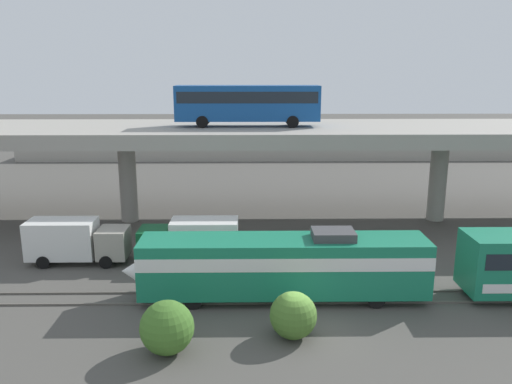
% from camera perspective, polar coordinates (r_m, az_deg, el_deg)
% --- Properties ---
extents(ground_plane, '(260.00, 260.00, 0.00)m').
position_cam_1_polar(ground_plane, '(27.24, 5.84, -15.31)').
color(ground_plane, '#4C4944').
extents(rail_strip_near, '(110.00, 0.12, 0.12)m').
position_cam_1_polar(rail_strip_near, '(30.08, 5.14, -12.23)').
color(rail_strip_near, '#59544C').
rests_on(rail_strip_near, ground_plane).
extents(rail_strip_far, '(110.00, 0.12, 0.12)m').
position_cam_1_polar(rail_strip_far, '(31.44, 4.86, -11.03)').
color(rail_strip_far, '#59544C').
rests_on(rail_strip_far, ground_plane).
extents(train_locomotive, '(17.63, 3.04, 4.18)m').
position_cam_1_polar(train_locomotive, '(29.79, 1.50, -7.97)').
color(train_locomotive, '#197A56').
rests_on(train_locomotive, ground_plane).
extents(highway_overpass, '(96.00, 12.19, 8.38)m').
position_cam_1_polar(highway_overpass, '(44.13, 3.15, 6.36)').
color(highway_overpass, '#9E998E').
rests_on(highway_overpass, ground_plane).
extents(transit_bus_on_overpass, '(12.00, 2.68, 3.40)m').
position_cam_1_polar(transit_bus_on_overpass, '(43.41, -0.93, 10.03)').
color(transit_bus_on_overpass, '#14478C').
rests_on(transit_bus_on_overpass, highway_overpass).
extents(service_truck_west, '(6.80, 2.46, 3.04)m').
position_cam_1_polar(service_truck_west, '(37.50, -19.51, -5.07)').
color(service_truck_west, '#9E998C').
rests_on(service_truck_west, ground_plane).
extents(service_truck_east, '(6.80, 2.46, 3.04)m').
position_cam_1_polar(service_truck_east, '(35.74, -7.16, -5.28)').
color(service_truck_east, '#0C4C26').
rests_on(service_truck_east, ground_plane).
extents(pier_parking_lot, '(73.74, 11.10, 1.75)m').
position_cam_1_polar(pier_parking_lot, '(79.68, 1.41, 4.73)').
color(pier_parking_lot, '#9E998E').
rests_on(pier_parking_lot, ground_plane).
extents(parked_car_0, '(4.07, 1.98, 1.50)m').
position_cam_1_polar(parked_car_0, '(85.19, -19.06, 5.69)').
color(parked_car_0, maroon).
rests_on(parked_car_0, pier_parking_lot).
extents(parked_car_1, '(4.01, 1.90, 1.50)m').
position_cam_1_polar(parked_car_1, '(79.72, -5.78, 5.87)').
color(parked_car_1, silver).
rests_on(parked_car_1, pier_parking_lot).
extents(parked_car_2, '(4.33, 1.85, 1.50)m').
position_cam_1_polar(parked_car_2, '(77.49, -4.89, 5.67)').
color(parked_car_2, '#0C4C26').
rests_on(parked_car_2, pier_parking_lot).
extents(parked_car_3, '(4.69, 1.91, 1.50)m').
position_cam_1_polar(parked_car_3, '(81.20, -11.60, 5.80)').
color(parked_car_3, '#B7B7BC').
rests_on(parked_car_3, pier_parking_lot).
extents(parked_car_4, '(4.02, 1.83, 1.50)m').
position_cam_1_polar(parked_car_4, '(80.57, 11.78, 5.73)').
color(parked_car_4, '#B7B7BC').
rests_on(parked_car_4, pier_parking_lot).
extents(parked_car_5, '(4.31, 1.93, 1.50)m').
position_cam_1_polar(parked_car_5, '(77.29, -0.44, 5.70)').
color(parked_car_5, navy).
rests_on(parked_car_5, pier_parking_lot).
extents(harbor_water, '(140.00, 36.00, 0.01)m').
position_cam_1_polar(harbor_water, '(102.57, 0.93, 6.23)').
color(harbor_water, navy).
rests_on(harbor_water, ground_plane).
extents(shrub_left, '(2.58, 2.58, 2.58)m').
position_cam_1_polar(shrub_left, '(25.19, -9.90, -14.67)').
color(shrub_left, '#417028').
rests_on(shrub_left, ground_plane).
extents(shrub_right, '(2.37, 2.37, 2.37)m').
position_cam_1_polar(shrub_right, '(26.21, 4.18, -13.56)').
color(shrub_right, '#466F2A').
rests_on(shrub_right, ground_plane).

